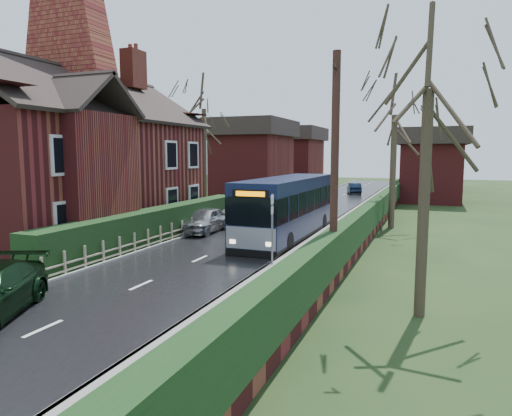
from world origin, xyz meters
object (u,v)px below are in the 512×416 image
at_px(brick_house, 75,152).
at_px(car_silver, 205,220).
at_px(bus, 288,208).
at_px(bus_stop_sign, 272,220).
at_px(telegraph_pole, 335,170).

distance_m(brick_house, car_silver, 7.63).
height_order(bus, bus_stop_sign, bus).
xyz_separation_m(car_silver, telegraph_pole, (8.60, -7.59, 3.06)).
bearing_deg(telegraph_pole, bus, 115.70).
relative_size(bus, bus_stop_sign, 3.64).
height_order(car_silver, telegraph_pole, telegraph_pole).
bearing_deg(car_silver, brick_house, -154.35).
bearing_deg(brick_house, bus, 16.61).
relative_size(brick_house, bus, 1.44).
height_order(brick_house, bus_stop_sign, brick_house).
xyz_separation_m(bus, car_silver, (-4.69, -0.11, -0.84)).
bearing_deg(bus_stop_sign, car_silver, 122.30).
distance_m(bus, telegraph_pole, 8.92).
distance_m(brick_house, bus, 11.45).
xyz_separation_m(brick_house, telegraph_pole, (14.53, -4.53, -0.63)).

